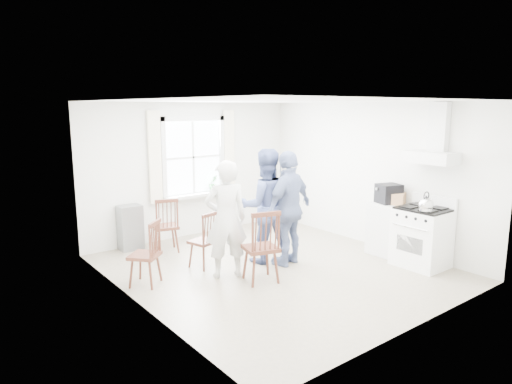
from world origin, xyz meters
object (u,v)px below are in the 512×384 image
gas_stove (422,237)px  windsor_chair_b (264,239)px  person_right (289,208)px  low_cabinet (387,229)px  person_mid (265,206)px  stereo_stack (389,194)px  person_left (226,219)px  windsor_chair_c (151,246)px  windsor_chair_a (208,234)px

gas_stove → windsor_chair_b: bearing=158.8°
windsor_chair_b → person_right: person_right is taller
low_cabinet → person_mid: 2.20m
stereo_stack → person_right: size_ratio=0.24×
person_left → person_right: bearing=-167.7°
low_cabinet → windsor_chair_c: (-3.81, 1.20, 0.13)m
low_cabinet → person_right: size_ratio=0.49×
person_left → person_right: (1.11, -0.16, 0.04)m
windsor_chair_a → windsor_chair_c: size_ratio=0.96×
person_left → windsor_chair_a: bearing=-66.4°
windsor_chair_a → person_right: (1.13, -0.63, 0.36)m
windsor_chair_b → windsor_chair_c: size_ratio=1.14×
windsor_chair_c → person_mid: person_mid is taller
windsor_chair_a → person_left: (0.03, -0.47, 0.32)m
low_cabinet → windsor_chair_c: size_ratio=0.94×
person_right → gas_stove: bearing=125.6°
person_left → windsor_chair_b: bearing=133.7°
gas_stove → windsor_chair_a: gas_stove is taller
stereo_stack → windsor_chair_a: 3.13m
person_left → stereo_stack: bearing=-176.2°
windsor_chair_c → person_right: person_right is taller
person_left → person_right: person_right is taller
stereo_stack → windsor_chair_c: bearing=162.8°
windsor_chair_b → person_right: bearing=26.4°
low_cabinet → person_left: (-2.78, 0.84, 0.43)m
windsor_chair_c → person_right: 2.23m
windsor_chair_a → gas_stove: bearing=-36.3°
windsor_chair_a → person_left: size_ratio=0.52×
windsor_chair_a → person_right: bearing=-28.9°
gas_stove → windsor_chair_c: gas_stove is taller
gas_stove → windsor_chair_a: size_ratio=1.22×
stereo_stack → windsor_chair_b: 2.57m
windsor_chair_a → windsor_chair_b: bearing=-75.2°
windsor_chair_b → person_right: size_ratio=0.59×
stereo_stack → person_left: (-2.78, 0.82, -0.18)m
stereo_stack → windsor_chair_a: (-2.81, 1.29, -0.51)m
windsor_chair_c → low_cabinet: bearing=-17.4°
low_cabinet → person_left: size_ratio=0.51×
gas_stove → windsor_chair_c: 4.20m
stereo_stack → low_cabinet: bearing=-102.1°
windsor_chair_b → person_mid: (0.64, 0.76, 0.27)m
windsor_chair_c → person_right: bearing=-13.6°
gas_stove → windsor_chair_c: (-3.74, 1.90, 0.10)m
windsor_chair_a → person_left: person_left is taller
stereo_stack → windsor_chair_c: 4.02m
stereo_stack → windsor_chair_a: size_ratio=0.49×
gas_stove → stereo_stack: bearing=84.2°
gas_stove → low_cabinet: gas_stove is taller
gas_stove → person_mid: (-1.82, 1.71, 0.45)m
stereo_stack → person_mid: size_ratio=0.24×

